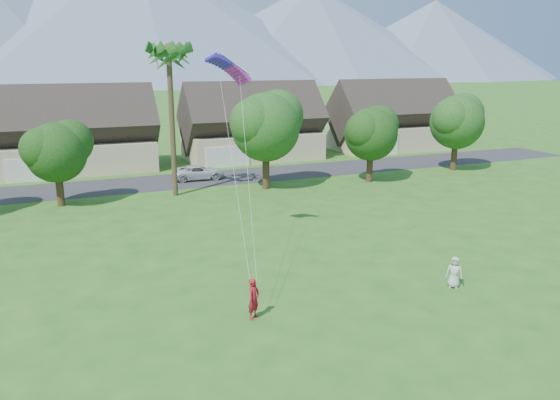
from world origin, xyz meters
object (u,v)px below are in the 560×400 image
parked_car (199,172)px  parafoil_kite (229,67)px  kite_flyer (254,299)px  watcher (454,272)px

parked_car → parafoil_kite: size_ratio=1.75×
kite_flyer → watcher: size_ratio=1.16×
kite_flyer → parked_car: size_ratio=0.38×
kite_flyer → parafoil_kite: (2.15, 9.90, 9.80)m
watcher → parked_car: 30.48m
kite_flyer → parafoil_kite: bearing=38.8°
kite_flyer → parked_car: 29.77m
parked_car → parafoil_kite: 22.08m
parked_car → parafoil_kite: bearing=174.2°
kite_flyer → parafoil_kite: 14.09m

